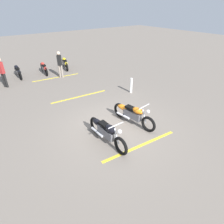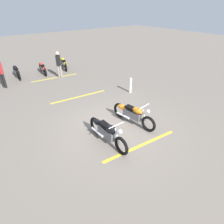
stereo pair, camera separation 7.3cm
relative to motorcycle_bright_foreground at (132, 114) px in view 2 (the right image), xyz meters
The scene contains 12 objects.
ground_plane 0.94m from the motorcycle_bright_foreground, 76.51° to the left, with size 60.00×60.00×0.00m, color slate.
motorcycle_bright_foreground is the anchor object (origin of this frame).
motorcycle_dark_foreground 1.64m from the motorcycle_bright_foreground, 102.93° to the left, with size 2.23×0.62×1.04m.
motorcycle_row_far_left 8.96m from the motorcycle_bright_foreground, ahead, with size 2.07×0.61×0.79m.
motorcycle_row_left 8.76m from the motorcycle_bright_foreground, ahead, with size 2.00×0.37×0.75m.
motorcycle_row_center 9.31m from the motorcycle_bright_foreground, 15.24° to the left, with size 2.06×0.28×0.78m.
bystander_near_row 8.37m from the motorcycle_bright_foreground, 24.91° to the left, with size 0.32×0.30×1.79m.
bystander_secondary 7.24m from the motorcycle_bright_foreground, ahead, with size 0.31×0.31×1.76m.
bollard_post 3.22m from the motorcycle_bright_foreground, 40.63° to the right, with size 0.14×0.14×0.86m, color white.
parking_stripe_near 1.58m from the motorcycle_bright_foreground, 150.58° to the left, with size 3.20×0.12×0.01m, color yellow.
parking_stripe_mid 3.76m from the motorcycle_bright_foreground, ahead, with size 3.20×0.12×0.01m, color yellow.
parking_stripe_far 7.43m from the motorcycle_bright_foreground, ahead, with size 3.20×0.12×0.01m, color yellow.
Camera 2 is at (-5.10, 3.98, 4.48)m, focal length 30.24 mm.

